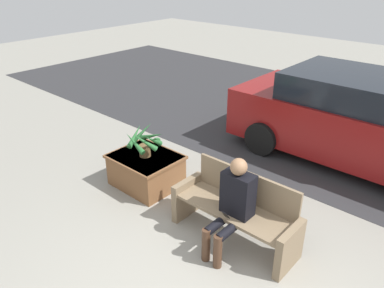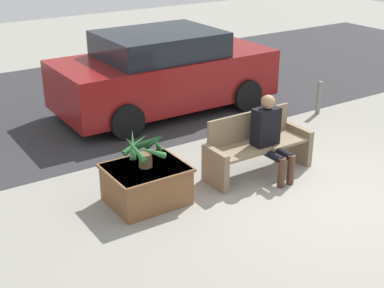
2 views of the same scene
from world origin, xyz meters
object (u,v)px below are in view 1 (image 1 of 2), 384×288
object	(u,v)px
potted_plant	(145,141)
planter_box	(146,169)
person_seated	(233,203)
bench	(237,210)
parked_car	(355,119)

from	to	relation	value
potted_plant	planter_box	bearing A→B (deg)	-138.09
person_seated	potted_plant	bearing A→B (deg)	170.84
bench	parked_car	distance (m)	3.10
planter_box	parked_car	bearing A→B (deg)	55.63
planter_box	potted_plant	distance (m)	0.49
potted_plant	parked_car	distance (m)	3.60
bench	parked_car	xyz separation A→B (m)	(0.27, 3.07, 0.34)
person_seated	planter_box	world-z (taller)	person_seated
potted_plant	parked_car	bearing A→B (deg)	55.68
person_seated	potted_plant	distance (m)	1.86
bench	person_seated	world-z (taller)	person_seated
planter_box	potted_plant	world-z (taller)	potted_plant
potted_plant	parked_car	size ratio (longest dim) A/B	0.14
planter_box	person_seated	bearing A→B (deg)	-8.85
planter_box	parked_car	size ratio (longest dim) A/B	0.24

